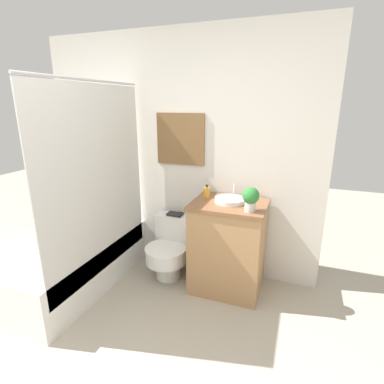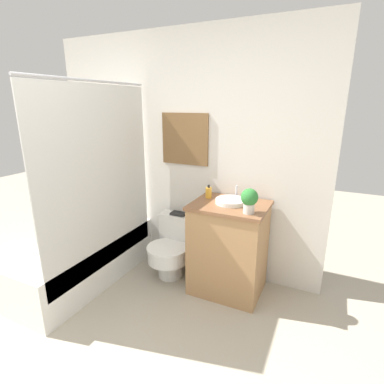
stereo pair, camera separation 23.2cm
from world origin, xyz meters
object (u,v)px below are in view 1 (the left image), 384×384
potted_plant (251,198)px  soap_bottle (207,192)px  toilet (170,248)px  book_on_tank (175,214)px  sink (230,200)px

potted_plant → soap_bottle: bearing=151.9°
toilet → soap_bottle: 0.75m
toilet → book_on_tank: size_ratio=3.89×
sink → potted_plant: bearing=-40.4°
toilet → potted_plant: potted_plant is taller
soap_bottle → book_on_tank: size_ratio=0.79×
toilet → potted_plant: 1.12m
soap_bottle → potted_plant: size_ratio=0.60×
soap_bottle → book_on_tank: soap_bottle is taller
toilet → sink: sink is taller
book_on_tank → soap_bottle: bearing=-10.8°
sink → book_on_tank: sink is taller
sink → toilet: bearing=-179.3°
toilet → soap_bottle: size_ratio=4.92×
soap_bottle → book_on_tank: bearing=169.2°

